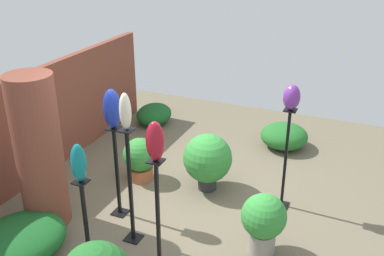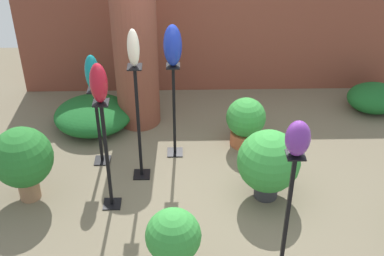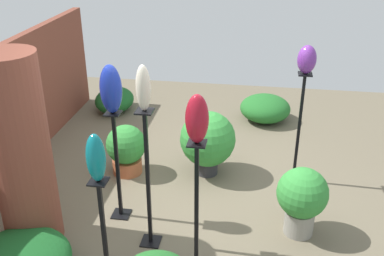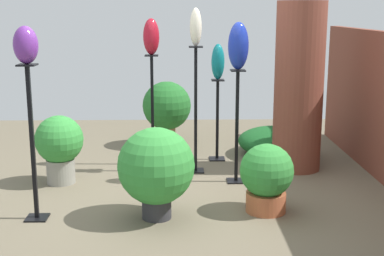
% 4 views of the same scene
% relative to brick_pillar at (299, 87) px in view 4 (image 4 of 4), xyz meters
% --- Properties ---
extents(ground_plane, '(8.00, 8.00, 0.00)m').
position_rel_brick_pillar_xyz_m(ground_plane, '(1.01, -1.60, -1.01)').
color(ground_plane, '#6B604C').
extents(brick_pillar, '(0.58, 0.58, 2.01)m').
position_rel_brick_pillar_xyz_m(brick_pillar, '(0.00, 0.00, 0.00)').
color(brick_pillar, brown).
rests_on(brick_pillar, ground).
extents(pedestal_ivory, '(0.20, 0.20, 1.50)m').
position_rel_brick_pillar_xyz_m(pedestal_ivory, '(0.10, -1.23, -0.31)').
color(pedestal_ivory, black).
rests_on(pedestal_ivory, ground).
extents(pedestal_ruby, '(0.20, 0.20, 1.38)m').
position_rel_brick_pillar_xyz_m(pedestal_ruby, '(-0.21, -1.76, -0.37)').
color(pedestal_ruby, black).
rests_on(pedestal_ruby, ground).
extents(pedestal_cobalt, '(0.20, 0.20, 1.27)m').
position_rel_brick_pillar_xyz_m(pedestal_cobalt, '(0.50, -0.79, -0.42)').
color(pedestal_cobalt, black).
rests_on(pedestal_cobalt, ground).
extents(pedestal_violet, '(0.20, 0.20, 1.44)m').
position_rel_brick_pillar_xyz_m(pedestal_violet, '(1.56, -2.76, -0.34)').
color(pedestal_violet, black).
rests_on(pedestal_violet, ground).
extents(pedestal_teal, '(0.20, 0.20, 1.05)m').
position_rel_brick_pillar_xyz_m(pedestal_teal, '(-0.42, -0.94, -0.53)').
color(pedestal_teal, black).
rests_on(pedestal_teal, ground).
extents(art_vase_ivory, '(0.13, 0.14, 0.43)m').
position_rel_brick_pillar_xyz_m(art_vase_ivory, '(0.10, -1.23, 0.71)').
color(art_vase_ivory, beige).
rests_on(art_vase_ivory, pedestal_ivory).
extents(art_vase_ruby, '(0.18, 0.20, 0.43)m').
position_rel_brick_pillar_xyz_m(art_vase_ruby, '(-0.21, -1.76, 0.59)').
color(art_vase_ruby, maroon).
rests_on(art_vase_ruby, pedestal_ruby).
extents(art_vase_cobalt, '(0.22, 0.22, 0.51)m').
position_rel_brick_pillar_xyz_m(art_vase_cobalt, '(0.50, -0.79, 0.52)').
color(art_vase_cobalt, '#192D9E').
rests_on(art_vase_cobalt, pedestal_cobalt).
extents(art_vase_violet, '(0.21, 0.22, 0.33)m').
position_rel_brick_pillar_xyz_m(art_vase_violet, '(1.56, -2.76, 0.60)').
color(art_vase_violet, '#6B2D8C').
rests_on(art_vase_violet, pedestal_violet).
extents(art_vase_teal, '(0.17, 0.17, 0.45)m').
position_rel_brick_pillar_xyz_m(art_vase_teal, '(-0.42, -0.94, 0.26)').
color(art_vase_teal, '#0F727A').
rests_on(art_vase_teal, pedestal_teal).
extents(potted_plant_walkway_edge, '(0.52, 0.52, 0.67)m').
position_rel_brick_pillar_xyz_m(potted_plant_walkway_edge, '(1.42, -0.59, -0.65)').
color(potted_plant_walkway_edge, '#B25B38').
rests_on(potted_plant_walkway_edge, ground).
extents(potted_plant_front_left, '(0.72, 0.72, 0.86)m').
position_rel_brick_pillar_xyz_m(potted_plant_front_left, '(1.56, -1.64, -0.52)').
color(potted_plant_front_left, '#2D2D33').
rests_on(potted_plant_front_left, ground).
extents(potted_plant_front_right, '(0.54, 0.54, 0.77)m').
position_rel_brick_pillar_xyz_m(potted_plant_front_right, '(0.50, -2.76, -0.56)').
color(potted_plant_front_right, gray).
rests_on(potted_plant_front_right, ground).
extents(potted_plant_mid_left, '(0.69, 0.69, 0.92)m').
position_rel_brick_pillar_xyz_m(potted_plant_mid_left, '(-1.18, -1.60, -0.45)').
color(potted_plant_mid_left, '#936B4C').
rests_on(potted_plant_mid_left, ground).
extents(foliage_bed_west, '(1.07, 1.00, 0.37)m').
position_rel_brick_pillar_xyz_m(foliage_bed_west, '(-0.63, -0.14, -0.82)').
color(foliage_bed_west, '#195923').
rests_on(foliage_bed_west, ground).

